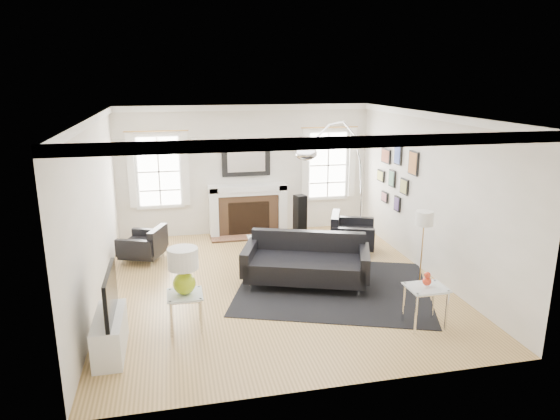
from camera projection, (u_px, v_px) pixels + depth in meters
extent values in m
plane|color=olive|center=(274.00, 283.00, 8.41)|extent=(6.00, 6.00, 0.00)
cube|color=silver|center=(246.00, 170.00, 10.88)|extent=(5.50, 0.04, 2.80)
cube|color=silver|center=(332.00, 271.00, 5.22)|extent=(5.50, 0.04, 2.80)
cube|color=silver|center=(95.00, 212.00, 7.48)|extent=(0.04, 6.00, 2.80)
cube|color=silver|center=(429.00, 194.00, 8.62)|extent=(0.04, 6.00, 2.80)
cube|color=white|center=(274.00, 115.00, 7.69)|extent=(5.50, 6.00, 0.02)
cube|color=white|center=(274.00, 119.00, 7.70)|extent=(5.50, 6.00, 0.12)
cube|color=white|center=(214.00, 212.00, 10.75)|extent=(0.18, 0.38, 1.10)
cube|color=white|center=(281.00, 208.00, 11.06)|extent=(0.18, 0.38, 1.10)
cube|color=white|center=(248.00, 188.00, 10.78)|extent=(1.70, 0.38, 0.12)
cube|color=white|center=(248.00, 192.00, 10.81)|extent=(1.50, 0.34, 0.10)
cube|color=brown|center=(248.00, 214.00, 10.95)|extent=(1.30, 0.30, 0.90)
cube|color=black|center=(249.00, 218.00, 10.88)|extent=(0.90, 0.10, 0.76)
cube|color=brown|center=(250.00, 236.00, 10.81)|extent=(1.70, 0.50, 0.04)
cube|color=black|center=(246.00, 159.00, 10.78)|extent=(1.05, 0.06, 0.75)
cube|color=white|center=(246.00, 159.00, 10.74)|extent=(0.82, 0.02, 0.55)
cube|color=white|center=(159.00, 171.00, 10.45)|extent=(1.00, 0.05, 1.60)
cube|color=white|center=(159.00, 172.00, 10.42)|extent=(0.84, 0.02, 1.44)
cube|color=white|center=(131.00, 171.00, 10.23)|extent=(0.14, 0.05, 1.55)
cube|color=white|center=(186.00, 169.00, 10.46)|extent=(0.14, 0.05, 1.55)
cube|color=white|center=(327.00, 165.00, 11.22)|extent=(1.00, 0.05, 1.60)
cube|color=white|center=(328.00, 165.00, 11.19)|extent=(0.84, 0.02, 1.44)
cube|color=white|center=(305.00, 164.00, 11.00)|extent=(0.14, 0.05, 1.55)
cube|color=white|center=(352.00, 163.00, 11.23)|extent=(0.14, 0.05, 1.55)
cube|color=black|center=(413.00, 163.00, 9.06)|extent=(0.03, 0.34, 0.44)
cube|color=#AD652E|center=(412.00, 163.00, 9.06)|extent=(0.01, 0.29, 0.39)
cube|color=black|center=(398.00, 155.00, 9.66)|extent=(0.03, 0.28, 0.38)
cube|color=#394C9D|center=(397.00, 155.00, 9.66)|extent=(0.01, 0.23, 0.33)
cube|color=black|center=(386.00, 156.00, 10.21)|extent=(0.03, 0.40, 0.30)
cube|color=brown|center=(385.00, 156.00, 10.20)|extent=(0.01, 0.35, 0.25)
cube|color=black|center=(404.00, 187.00, 9.47)|extent=(0.03, 0.30, 0.30)
cube|color=#A09A49|center=(403.00, 187.00, 9.47)|extent=(0.01, 0.25, 0.25)
cube|color=black|center=(392.00, 178.00, 9.98)|extent=(0.03, 0.26, 0.34)
cube|color=#4D8164|center=(391.00, 178.00, 9.98)|extent=(0.01, 0.21, 0.29)
cube|color=black|center=(381.00, 176.00, 10.51)|extent=(0.03, 0.32, 0.24)
cube|color=#C4BD54|center=(380.00, 176.00, 10.51)|extent=(0.01, 0.27, 0.19)
cube|color=black|center=(397.00, 204.00, 9.81)|extent=(0.03, 0.24, 0.30)
cube|color=#4C366D|center=(396.00, 204.00, 9.81)|extent=(0.01, 0.19, 0.25)
cube|color=black|center=(385.00, 197.00, 10.38)|extent=(0.03, 0.28, 0.22)
cube|color=#A35F66|center=(384.00, 197.00, 10.37)|extent=(0.01, 0.23, 0.17)
cube|color=white|center=(110.00, 335.00, 6.23)|extent=(0.35, 1.00, 0.50)
cube|color=black|center=(110.00, 294.00, 6.10)|extent=(0.05, 1.00, 0.58)
cube|color=black|center=(333.00, 287.00, 8.23)|extent=(3.76, 3.45, 0.01)
cube|color=black|center=(306.00, 268.00, 8.28)|extent=(2.15, 1.53, 0.33)
cube|color=black|center=(308.00, 246.00, 8.61)|extent=(1.89, 0.81, 0.54)
cube|color=black|center=(249.00, 258.00, 8.36)|extent=(0.46, 0.92, 0.41)
cube|color=black|center=(364.00, 263.00, 8.12)|extent=(0.46, 0.92, 0.41)
cube|color=black|center=(143.00, 248.00, 9.40)|extent=(0.91, 0.91, 0.26)
cube|color=black|center=(158.00, 239.00, 9.30)|extent=(0.37, 0.69, 0.44)
cube|color=black|center=(150.00, 237.00, 9.70)|extent=(0.69, 0.36, 0.33)
cube|color=black|center=(134.00, 249.00, 9.04)|extent=(0.69, 0.36, 0.33)
cube|color=black|center=(353.00, 238.00, 9.90)|extent=(1.04, 1.04, 0.30)
cube|color=black|center=(335.00, 226.00, 9.89)|extent=(0.42, 0.80, 0.50)
cube|color=black|center=(353.00, 238.00, 9.48)|extent=(0.79, 0.41, 0.38)
cube|color=black|center=(354.00, 226.00, 10.25)|extent=(0.79, 0.41, 0.38)
cube|color=silver|center=(273.00, 241.00, 9.38)|extent=(0.88, 0.88, 0.02)
cylinder|color=silver|center=(256.00, 259.00, 8.96)|extent=(0.04, 0.04, 0.39)
cylinder|color=silver|center=(299.00, 256.00, 9.13)|extent=(0.04, 0.04, 0.39)
cylinder|color=silver|center=(249.00, 245.00, 9.72)|extent=(0.04, 0.04, 0.39)
cylinder|color=silver|center=(289.00, 242.00, 9.89)|extent=(0.04, 0.04, 0.39)
cube|color=silver|center=(185.00, 294.00, 6.76)|extent=(0.48, 0.48, 0.02)
cylinder|color=silver|center=(171.00, 319.00, 6.60)|extent=(0.04, 0.04, 0.52)
cylinder|color=silver|center=(201.00, 316.00, 6.68)|extent=(0.04, 0.04, 0.52)
cylinder|color=silver|center=(171.00, 306.00, 6.97)|extent=(0.04, 0.04, 0.52)
cylinder|color=silver|center=(199.00, 304.00, 7.05)|extent=(0.04, 0.04, 0.52)
cube|color=silver|center=(426.00, 287.00, 6.82)|extent=(0.53, 0.45, 0.02)
cylinder|color=silver|center=(416.00, 314.00, 6.68)|extent=(0.04, 0.04, 0.59)
cylinder|color=silver|center=(447.00, 311.00, 6.77)|extent=(0.04, 0.04, 0.59)
cylinder|color=silver|center=(404.00, 302.00, 7.02)|extent=(0.04, 0.04, 0.59)
cylinder|color=silver|center=(433.00, 299.00, 7.12)|extent=(0.04, 0.04, 0.59)
sphere|color=#9DBD17|center=(184.00, 283.00, 6.72)|extent=(0.31, 0.31, 0.31)
cylinder|color=#9DBD17|center=(184.00, 273.00, 6.68)|extent=(0.04, 0.04, 0.12)
cylinder|color=white|center=(183.00, 258.00, 6.62)|extent=(0.41, 0.41, 0.29)
sphere|color=red|center=(427.00, 281.00, 6.80)|extent=(0.12, 0.12, 0.12)
sphere|color=red|center=(427.00, 275.00, 6.78)|extent=(0.09, 0.09, 0.09)
cube|color=silver|center=(360.00, 237.00, 10.48)|extent=(0.28, 0.45, 0.22)
ellipsoid|color=silver|center=(306.00, 154.00, 8.37)|extent=(0.38, 0.38, 0.23)
cylinder|color=#C08A42|center=(419.00, 292.00, 8.03)|extent=(0.17, 0.17, 0.03)
cylinder|color=#C08A42|center=(421.00, 258.00, 7.88)|extent=(0.02, 0.02, 1.21)
cylinder|color=white|center=(424.00, 218.00, 7.71)|extent=(0.28, 0.28, 0.22)
cube|color=black|center=(300.00, 221.00, 10.17)|extent=(0.27, 0.27, 1.06)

